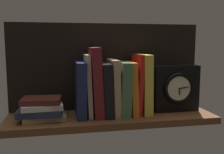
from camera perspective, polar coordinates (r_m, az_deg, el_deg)
ground_plane at (r=99.26cm, az=-0.07°, el=-9.20°), size 78.87×22.39×2.50cm
back_panel at (r=105.93cm, az=-1.17°, el=2.32°), size 78.87×1.20×35.42cm
book_navy_bierce at (r=96.76cm, az=-7.07°, el=-2.68°), size 3.93×16.21×20.57cm
book_cream_twain at (r=96.77cm, az=-5.37°, el=-1.83°), size 2.41×12.68×23.29cm
book_maroon_dawkins at (r=96.89cm, az=-3.68°, el=-1.02°), size 4.76×15.78×26.01cm
book_black_skeptic at (r=97.92cm, az=-1.50°, el=-2.68°), size 4.25×16.56×20.05cm
book_tan_shortstories at (r=98.39cm, az=0.36°, el=-2.24°), size 3.26×15.28×21.31cm
book_green_romantic at (r=99.20cm, az=2.31°, el=-2.44°), size 4.25×16.17×20.39cm
book_orange_pandolfini at (r=100.04cm, az=4.19°, el=-2.40°), size 3.36×13.69×20.29cm
book_red_requiem at (r=100.46cm, az=5.53°, el=-1.52°), size 2.82×13.23×23.21cm
book_yellow_seinlanguage at (r=101.32cm, az=7.07°, el=-1.49°), size 3.74×13.89×23.11cm
framed_clock at (r=106.23cm, az=14.06°, el=-2.43°), size 18.60×7.05×18.60cm
book_stack_side at (r=95.37cm, az=-15.40°, el=-6.90°), size 17.08×12.74×8.11cm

